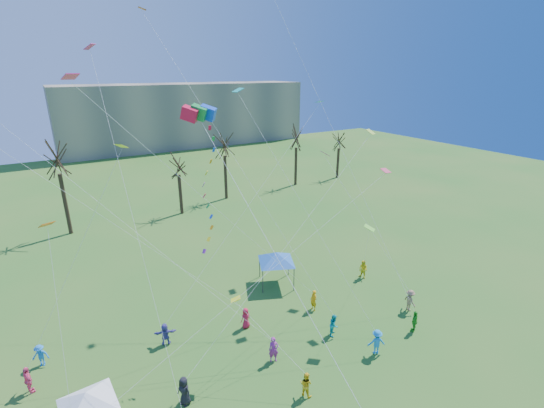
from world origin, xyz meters
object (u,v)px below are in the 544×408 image
big_box_kite (213,192)px  canopy_tent_white (87,399)px  distant_building (186,115)px  canopy_tent_blue (276,257)px

big_box_kite → canopy_tent_white: (-8.88, -3.46, -8.70)m
distant_building → canopy_tent_white: distant_building is taller
canopy_tent_white → canopy_tent_blue: canopy_tent_blue is taller
distant_building → canopy_tent_blue: (-16.17, -69.12, -4.85)m
distant_building → canopy_tent_blue: distant_building is taller
distant_building → canopy_tent_white: size_ratio=16.09×
distant_building → canopy_tent_white: (-32.35, -76.82, -5.13)m
canopy_tent_blue → canopy_tent_white: bearing=-154.5°
canopy_tent_white → canopy_tent_blue: (16.18, 7.70, 0.28)m
canopy_tent_white → distant_building: bearing=67.2°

